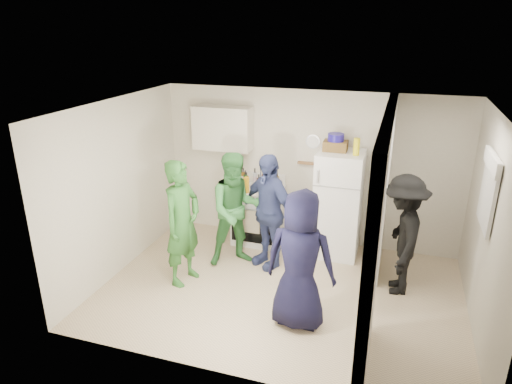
# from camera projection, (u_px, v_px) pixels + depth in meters

# --- Properties ---
(floor) EXTENTS (4.80, 4.80, 0.00)m
(floor) POSITION_uv_depth(u_px,v_px,m) (280.00, 291.00, 6.25)
(floor) COLOR beige
(floor) RESTS_ON ground
(wall_back) EXTENTS (4.80, 0.00, 4.80)m
(wall_back) POSITION_uv_depth(u_px,v_px,m) (309.00, 168.00, 7.33)
(wall_back) COLOR silver
(wall_back) RESTS_ON floor
(wall_front) EXTENTS (4.80, 0.00, 4.80)m
(wall_front) POSITION_uv_depth(u_px,v_px,m) (236.00, 271.00, 4.30)
(wall_front) COLOR silver
(wall_front) RESTS_ON floor
(wall_left) EXTENTS (0.00, 3.40, 3.40)m
(wall_left) POSITION_uv_depth(u_px,v_px,m) (119.00, 187.00, 6.50)
(wall_left) COLOR silver
(wall_left) RESTS_ON floor
(wall_right) EXTENTS (0.00, 3.40, 3.40)m
(wall_right) POSITION_uv_depth(u_px,v_px,m) (488.00, 231.00, 5.13)
(wall_right) COLOR silver
(wall_right) RESTS_ON floor
(ceiling) EXTENTS (4.80, 4.80, 0.00)m
(ceiling) POSITION_uv_depth(u_px,v_px,m) (284.00, 108.00, 5.38)
(ceiling) COLOR white
(ceiling) RESTS_ON wall_back
(partition_pier_back) EXTENTS (0.12, 1.20, 2.50)m
(partition_pier_back) POSITION_uv_depth(u_px,v_px,m) (384.00, 188.00, 6.45)
(partition_pier_back) COLOR silver
(partition_pier_back) RESTS_ON floor
(partition_pier_front) EXTENTS (0.12, 1.20, 2.50)m
(partition_pier_front) POSITION_uv_depth(u_px,v_px,m) (372.00, 261.00, 4.49)
(partition_pier_front) COLOR silver
(partition_pier_front) RESTS_ON floor
(partition_header) EXTENTS (0.12, 1.00, 0.40)m
(partition_header) POSITION_uv_depth(u_px,v_px,m) (388.00, 132.00, 5.10)
(partition_header) COLOR silver
(partition_header) RESTS_ON partition_pier_back
(stove) EXTENTS (0.78, 0.65, 0.93)m
(stove) POSITION_uv_depth(u_px,v_px,m) (258.00, 215.00, 7.53)
(stove) COLOR white
(stove) RESTS_ON floor
(upper_cabinet) EXTENTS (0.95, 0.34, 0.70)m
(upper_cabinet) POSITION_uv_depth(u_px,v_px,m) (223.00, 128.00, 7.36)
(upper_cabinet) COLOR silver
(upper_cabinet) RESTS_ON wall_back
(fridge) EXTENTS (0.68, 0.66, 1.66)m
(fridge) POSITION_uv_depth(u_px,v_px,m) (338.00, 204.00, 7.00)
(fridge) COLOR white
(fridge) RESTS_ON floor
(wicker_basket) EXTENTS (0.35, 0.25, 0.15)m
(wicker_basket) POSITION_uv_depth(u_px,v_px,m) (335.00, 146.00, 6.76)
(wicker_basket) COLOR brown
(wicker_basket) RESTS_ON fridge
(blue_bowl) EXTENTS (0.24, 0.24, 0.11)m
(blue_bowl) POSITION_uv_depth(u_px,v_px,m) (336.00, 137.00, 6.71)
(blue_bowl) COLOR #1E148D
(blue_bowl) RESTS_ON wicker_basket
(yellow_cup_stack_top) EXTENTS (0.09, 0.09, 0.25)m
(yellow_cup_stack_top) POSITION_uv_depth(u_px,v_px,m) (357.00, 147.00, 6.52)
(yellow_cup_stack_top) COLOR #FFF115
(yellow_cup_stack_top) RESTS_ON fridge
(wall_clock) EXTENTS (0.22, 0.02, 0.22)m
(wall_clock) POSITION_uv_depth(u_px,v_px,m) (313.00, 142.00, 7.14)
(wall_clock) COLOR white
(wall_clock) RESTS_ON wall_back
(spice_shelf) EXTENTS (0.35, 0.08, 0.03)m
(spice_shelf) POSITION_uv_depth(u_px,v_px,m) (308.00, 163.00, 7.25)
(spice_shelf) COLOR olive
(spice_shelf) RESTS_ON wall_back
(nook_window) EXTENTS (0.03, 0.70, 0.80)m
(nook_window) POSITION_uv_depth(u_px,v_px,m) (490.00, 192.00, 5.17)
(nook_window) COLOR black
(nook_window) RESTS_ON wall_right
(nook_window_frame) EXTENTS (0.04, 0.76, 0.86)m
(nook_window_frame) POSITION_uv_depth(u_px,v_px,m) (489.00, 191.00, 5.18)
(nook_window_frame) COLOR white
(nook_window_frame) RESTS_ON wall_right
(nook_valance) EXTENTS (0.04, 0.82, 0.18)m
(nook_valance) POSITION_uv_depth(u_px,v_px,m) (492.00, 162.00, 5.06)
(nook_valance) COLOR white
(nook_valance) RESTS_ON wall_right
(yellow_cup_stack_stove) EXTENTS (0.09, 0.09, 0.25)m
(yellow_cup_stack_stove) POSITION_uv_depth(u_px,v_px,m) (246.00, 185.00, 7.16)
(yellow_cup_stack_stove) COLOR #EEA714
(yellow_cup_stack_stove) RESTS_ON stove
(red_cup) EXTENTS (0.09, 0.09, 0.12)m
(red_cup) POSITION_uv_depth(u_px,v_px,m) (268.00, 191.00, 7.10)
(red_cup) COLOR #B00B31
(red_cup) RESTS_ON stove
(person_green_left) EXTENTS (0.56, 0.72, 1.77)m
(person_green_left) POSITION_uv_depth(u_px,v_px,m) (182.00, 223.00, 6.21)
(person_green_left) COLOR #2E6729
(person_green_left) RESTS_ON floor
(person_green_center) EXTENTS (1.06, 1.01, 1.73)m
(person_green_center) POSITION_uv_depth(u_px,v_px,m) (237.00, 210.00, 6.70)
(person_green_center) COLOR #398243
(person_green_center) RESTS_ON floor
(person_denim) EXTENTS (1.09, 0.89, 1.73)m
(person_denim) POSITION_uv_depth(u_px,v_px,m) (268.00, 211.00, 6.65)
(person_denim) COLOR navy
(person_denim) RESTS_ON floor
(person_navy) EXTENTS (0.86, 0.58, 1.72)m
(person_navy) POSITION_uv_depth(u_px,v_px,m) (300.00, 261.00, 5.29)
(person_navy) COLOR black
(person_navy) RESTS_ON floor
(person_nook) EXTENTS (0.69, 1.11, 1.65)m
(person_nook) POSITION_uv_depth(u_px,v_px,m) (402.00, 235.00, 6.00)
(person_nook) COLOR black
(person_nook) RESTS_ON floor
(bottle_a) EXTENTS (0.06, 0.06, 0.28)m
(bottle_a) POSITION_uv_depth(u_px,v_px,m) (243.00, 176.00, 7.51)
(bottle_a) COLOR brown
(bottle_a) RESTS_ON stove
(bottle_b) EXTENTS (0.06, 0.06, 0.31)m
(bottle_b) POSITION_uv_depth(u_px,v_px,m) (245.00, 180.00, 7.30)
(bottle_b) COLOR #1B511E
(bottle_b) RESTS_ON stove
(bottle_c) EXTENTS (0.06, 0.06, 0.29)m
(bottle_c) POSITION_uv_depth(u_px,v_px,m) (255.00, 177.00, 7.46)
(bottle_c) COLOR #B6BAC5
(bottle_c) RESTS_ON stove
(bottle_d) EXTENTS (0.06, 0.06, 0.26)m
(bottle_d) POSITION_uv_depth(u_px,v_px,m) (259.00, 182.00, 7.26)
(bottle_d) COLOR #522B0E
(bottle_d) RESTS_ON stove
(bottle_e) EXTENTS (0.08, 0.08, 0.25)m
(bottle_e) POSITION_uv_depth(u_px,v_px,m) (266.00, 179.00, 7.45)
(bottle_e) COLOR #8F949F
(bottle_e) RESTS_ON stove
(bottle_f) EXTENTS (0.07, 0.07, 0.32)m
(bottle_f) POSITION_uv_depth(u_px,v_px,m) (270.00, 180.00, 7.28)
(bottle_f) COLOR #153413
(bottle_f) RESTS_ON stove
(bottle_g) EXTENTS (0.06, 0.06, 0.25)m
(bottle_g) POSITION_uv_depth(u_px,v_px,m) (277.00, 180.00, 7.38)
(bottle_g) COLOR olive
(bottle_g) RESTS_ON stove
(bottle_h) EXTENTS (0.06, 0.06, 0.27)m
(bottle_h) POSITION_uv_depth(u_px,v_px,m) (238.00, 181.00, 7.30)
(bottle_h) COLOR #B1B8BE
(bottle_h) RESTS_ON stove
(bottle_i) EXTENTS (0.07, 0.07, 0.28)m
(bottle_i) POSITION_uv_depth(u_px,v_px,m) (264.00, 179.00, 7.40)
(bottle_i) COLOR #53220E
(bottle_i) RESTS_ON stove
(bottle_j) EXTENTS (0.06, 0.06, 0.24)m
(bottle_j) POSITION_uv_depth(u_px,v_px,m) (276.00, 185.00, 7.15)
(bottle_j) COLOR #2F5C1F
(bottle_j) RESTS_ON stove
(bottle_k) EXTENTS (0.07, 0.07, 0.25)m
(bottle_k) POSITION_uv_depth(u_px,v_px,m) (246.00, 180.00, 7.40)
(bottle_k) COLOR brown
(bottle_k) RESTS_ON stove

